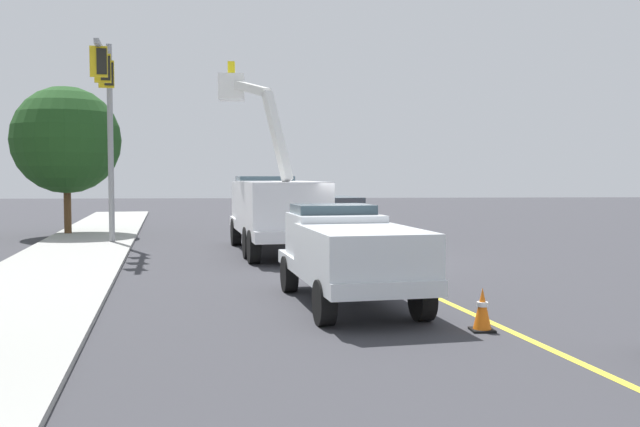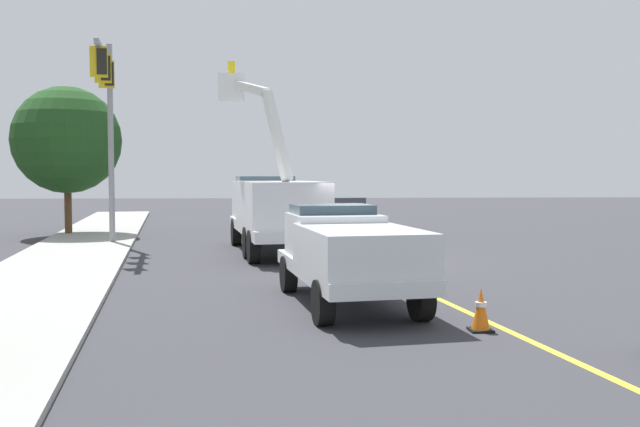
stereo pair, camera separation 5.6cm
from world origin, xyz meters
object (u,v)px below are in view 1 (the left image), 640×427
(passing_minivan, at_px, (339,212))
(traffic_cone_leading, at_px, (482,310))
(service_pickup_truck, at_px, (349,252))
(traffic_cone_mid_front, at_px, (310,230))
(traffic_signal_mast, at_px, (107,102))
(utility_bucket_truck, at_px, (274,207))

(passing_minivan, bearing_deg, traffic_cone_leading, -178.79)
(traffic_cone_leading, bearing_deg, passing_minivan, 1.21)
(service_pickup_truck, distance_m, passing_minivan, 18.74)
(traffic_cone_mid_front, bearing_deg, passing_minivan, -21.50)
(traffic_cone_mid_front, distance_m, traffic_signal_mast, 9.56)
(service_pickup_truck, relative_size, passing_minivan, 1.16)
(utility_bucket_truck, height_order, traffic_signal_mast, traffic_signal_mast)
(traffic_cone_leading, relative_size, traffic_signal_mast, 0.10)
(utility_bucket_truck, bearing_deg, traffic_cone_mid_front, -18.79)
(traffic_cone_mid_front, xyz_separation_m, traffic_signal_mast, (-2.89, 7.63, 4.99))
(traffic_signal_mast, bearing_deg, passing_minivan, -52.69)
(utility_bucket_truck, relative_size, traffic_signal_mast, 1.09)
(service_pickup_truck, height_order, traffic_cone_leading, service_pickup_truck)
(passing_minivan, height_order, traffic_cone_leading, passing_minivan)
(traffic_cone_leading, xyz_separation_m, traffic_cone_mid_front, (17.06, 2.10, 0.05))
(utility_bucket_truck, height_order, traffic_cone_mid_front, utility_bucket_truck)
(service_pickup_truck, distance_m, traffic_signal_mast, 14.55)
(traffic_cone_mid_front, bearing_deg, traffic_signal_mast, 110.73)
(passing_minivan, xyz_separation_m, traffic_cone_leading, (-21.25, -0.45, -0.60))
(utility_bucket_truck, relative_size, service_pickup_truck, 1.45)
(traffic_signal_mast, bearing_deg, traffic_cone_mid_front, -69.27)
(utility_bucket_truck, xyz_separation_m, traffic_cone_leading, (-12.61, -3.61, -1.23))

